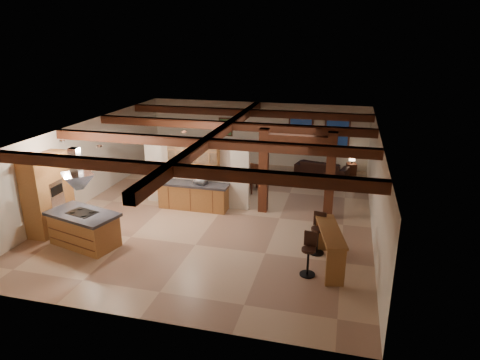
% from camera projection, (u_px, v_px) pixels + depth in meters
% --- Properties ---
extents(ground, '(12.00, 12.00, 0.00)m').
position_uv_depth(ground, '(220.00, 212.00, 14.70)').
color(ground, tan).
rests_on(ground, ground).
extents(room_walls, '(12.00, 12.00, 12.00)m').
position_uv_depth(room_walls, '(219.00, 163.00, 14.12)').
color(room_walls, silver).
rests_on(room_walls, ground).
extents(ceiling_beams, '(10.00, 12.00, 0.28)m').
position_uv_depth(ceiling_beams, '(219.00, 134.00, 13.80)').
color(ceiling_beams, '#412210').
rests_on(ceiling_beams, room_walls).
extents(timber_posts, '(2.50, 0.30, 2.90)m').
position_uv_depth(timber_posts, '(297.00, 164.00, 14.00)').
color(timber_posts, '#412210').
rests_on(timber_posts, ground).
extents(partition_wall, '(3.80, 0.18, 2.20)m').
position_uv_depth(partition_wall, '(197.00, 175.00, 15.03)').
color(partition_wall, silver).
rests_on(partition_wall, ground).
extents(pantry_cabinet, '(0.67, 1.60, 2.40)m').
position_uv_depth(pantry_cabinet, '(48.00, 194.00, 13.01)').
color(pantry_cabinet, '#9A6131').
rests_on(pantry_cabinet, ground).
extents(back_counter, '(2.50, 0.66, 0.94)m').
position_uv_depth(back_counter, '(193.00, 196.00, 14.88)').
color(back_counter, '#9A6131').
rests_on(back_counter, ground).
extents(upper_display_cabinet, '(1.80, 0.36, 0.95)m').
position_uv_depth(upper_display_cabinet, '(194.00, 156.00, 14.62)').
color(upper_display_cabinet, '#9A6131').
rests_on(upper_display_cabinet, partition_wall).
extents(range_hood, '(1.10, 1.10, 1.40)m').
position_uv_depth(range_hood, '(79.00, 187.00, 11.87)').
color(range_hood, silver).
rests_on(range_hood, room_walls).
extents(back_windows, '(2.70, 0.07, 1.70)m').
position_uv_depth(back_windows, '(318.00, 136.00, 19.00)').
color(back_windows, '#412210').
rests_on(back_windows, room_walls).
extents(framed_art, '(0.65, 0.05, 0.85)m').
position_uv_depth(framed_art, '(226.00, 127.00, 19.94)').
color(framed_art, '#412210').
rests_on(framed_art, room_walls).
extents(recessed_cans, '(3.16, 2.46, 0.03)m').
position_uv_depth(recessed_cans, '(117.00, 139.00, 12.59)').
color(recessed_cans, silver).
rests_on(recessed_cans, room_walls).
extents(kitchen_island, '(2.26, 1.58, 1.02)m').
position_uv_depth(kitchen_island, '(84.00, 229.00, 12.28)').
color(kitchen_island, '#9A6131').
rests_on(kitchen_island, ground).
extents(dining_table, '(1.74, 1.01, 0.60)m').
position_uv_depth(dining_table, '(235.00, 182.00, 16.77)').
color(dining_table, '#3D1A0F').
rests_on(dining_table, ground).
extents(sofa, '(2.39, 1.39, 0.65)m').
position_uv_depth(sofa, '(322.00, 168.00, 18.44)').
color(sofa, black).
rests_on(sofa, ground).
extents(microwave, '(0.51, 0.43, 0.24)m').
position_uv_depth(microwave, '(200.00, 180.00, 14.63)').
color(microwave, silver).
rests_on(microwave, back_counter).
extents(bar_counter, '(0.94, 2.08, 1.06)m').
position_uv_depth(bar_counter, '(330.00, 242.00, 11.04)').
color(bar_counter, '#9A6131').
rests_on(bar_counter, ground).
extents(side_table, '(0.47, 0.47, 0.50)m').
position_uv_depth(side_table, '(351.00, 169.00, 18.57)').
color(side_table, '#412210').
rests_on(side_table, ground).
extents(table_lamp, '(0.27, 0.27, 0.31)m').
position_uv_depth(table_lamp, '(352.00, 159.00, 18.41)').
color(table_lamp, black).
rests_on(table_lamp, side_table).
extents(bar_stool_a, '(0.40, 0.41, 1.14)m').
position_uv_depth(bar_stool_a, '(309.00, 254.00, 10.73)').
color(bar_stool_a, black).
rests_on(bar_stool_a, ground).
extents(bar_stool_b, '(0.41, 0.43, 1.18)m').
position_uv_depth(bar_stool_b, '(318.00, 233.00, 11.79)').
color(bar_stool_b, black).
rests_on(bar_stool_b, ground).
extents(dining_chairs, '(2.14, 2.14, 1.06)m').
position_uv_depth(dining_chairs, '(235.00, 176.00, 16.70)').
color(dining_chairs, '#412210').
rests_on(dining_chairs, ground).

